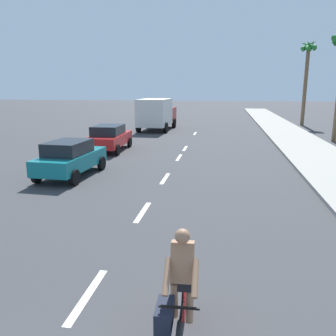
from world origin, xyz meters
TOP-DOWN VIEW (x-y plane):
  - ground_plane at (0.00, 20.00)m, footprint 160.00×160.00m
  - sidewalk_strip at (7.60, 22.00)m, footprint 3.60×80.00m
  - lane_stripe_1 at (0.00, 4.25)m, footprint 0.16×1.80m
  - lane_stripe_2 at (0.00, 8.72)m, footprint 0.16×1.80m
  - lane_stripe_3 at (0.00, 12.82)m, footprint 0.16×1.80m
  - lane_stripe_4 at (0.00, 17.37)m, footprint 0.16×1.80m
  - lane_stripe_5 at (0.00, 20.34)m, footprint 0.16×1.80m
  - lane_stripe_6 at (0.00, 27.72)m, footprint 0.16×1.80m
  - cyclist at (1.83, 3.34)m, footprint 0.64×1.71m
  - parked_car_teal at (-4.10, 12.55)m, footprint 2.01×4.03m
  - parked_car_red at (-4.47, 18.80)m, footprint 2.05×4.29m
  - delivery_truck at (-3.63, 29.54)m, footprint 2.86×6.32m
  - palm_tree_distant at (10.25, 35.96)m, footprint 1.83×1.71m

SIDE VIEW (x-z plane):
  - ground_plane at x=0.00m, z-range 0.00..0.00m
  - lane_stripe_1 at x=0.00m, z-range 0.00..0.01m
  - lane_stripe_2 at x=0.00m, z-range 0.00..0.01m
  - lane_stripe_3 at x=0.00m, z-range 0.00..0.01m
  - lane_stripe_4 at x=0.00m, z-range 0.00..0.01m
  - lane_stripe_5 at x=0.00m, z-range 0.00..0.01m
  - lane_stripe_6 at x=0.00m, z-range 0.00..0.01m
  - sidewalk_strip at x=7.60m, z-range 0.00..0.14m
  - cyclist at x=1.83m, z-range -0.08..1.74m
  - parked_car_teal at x=-4.10m, z-range 0.05..1.62m
  - parked_car_red at x=-4.47m, z-range 0.05..1.62m
  - delivery_truck at x=-3.63m, z-range 0.10..2.90m
  - palm_tree_distant at x=10.25m, z-range 2.18..10.59m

